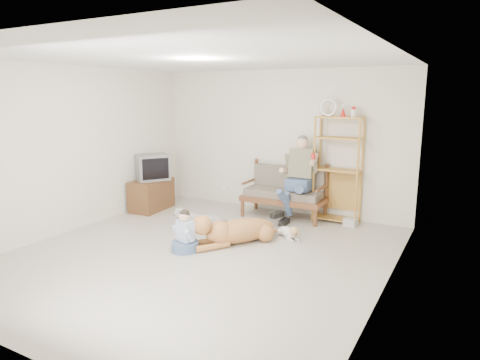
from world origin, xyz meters
The scene contains 17 objects.
floor centered at (0.00, 0.00, 0.00)m, with size 5.50×5.50×0.00m, color beige.
ceiling centered at (0.00, 0.00, 2.70)m, with size 5.50×5.50×0.00m, color silver.
wall_back centered at (0.00, 2.75, 1.35)m, with size 5.00×5.00×0.00m, color beige.
wall_front centered at (0.00, -2.75, 1.35)m, with size 5.00×5.00×0.00m, color beige.
wall_left centered at (-2.50, 0.00, 1.35)m, with size 5.50×5.50×0.00m, color beige.
wall_right centered at (2.50, 0.00, 1.35)m, with size 5.50×5.50×0.00m, color beige.
loveseat centered at (0.28, 2.39, 0.49)m, with size 1.52×0.75×0.95m.
man centered at (0.55, 2.19, 0.70)m, with size 0.58×0.83×1.34m.
etagere centered at (1.19, 2.55, 0.96)m, with size 0.83×0.36×2.18m.
book_stack centered at (1.51, 2.37, 0.07)m, with size 0.21×0.15×0.14m, color silver.
tv_stand centered at (-2.23, 1.56, 0.30)m, with size 0.57×0.94×0.60m.
crt_tv centered at (-2.19, 1.59, 0.85)m, with size 0.74×0.77×0.50m.
wall_outlet centered at (-1.25, 2.73, 0.30)m, with size 0.12×0.02×0.08m, color white.
golden_retriever centered at (0.18, 0.62, 0.21)m, with size 1.03×1.48×0.51m.
shaggy_dog centered at (-0.75, 1.06, 0.14)m, with size 1.05×0.56×0.34m.
terrier centered at (0.83, 1.27, 0.10)m, with size 0.52×0.44×0.23m.
child centered at (-0.27, 0.01, 0.22)m, with size 0.39×0.39×0.62m.
Camera 1 is at (3.29, -4.77, 2.23)m, focal length 32.00 mm.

